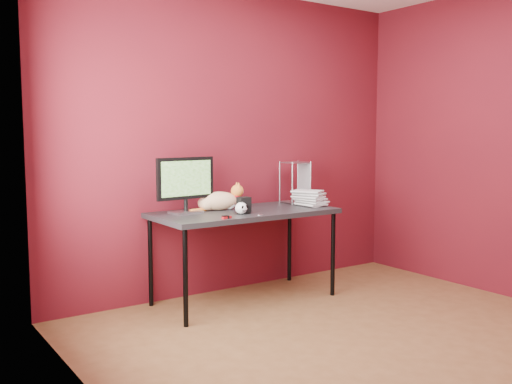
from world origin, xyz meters
TOP-DOWN VIEW (x-y plane):
  - room at (0.00, 0.00)m, footprint 3.52×3.52m
  - desk at (-0.15, 1.37)m, footprint 1.50×0.70m
  - monitor at (-0.62, 1.49)m, footprint 0.51×0.19m
  - cat at (-0.31, 1.51)m, footprint 0.48×0.25m
  - skull_mug at (-0.29, 1.21)m, footprint 0.10×0.10m
  - speaker at (-0.24, 1.24)m, footprint 0.11×0.11m
  - book_stack at (0.41, 1.30)m, footprint 0.29×0.31m
  - wire_rack at (0.52, 1.55)m, footprint 0.23×0.19m
  - pocket_knife at (-0.50, 1.08)m, footprint 0.08×0.04m
  - black_gadget at (-0.51, 1.08)m, footprint 0.05×0.03m
  - washer at (-0.19, 1.09)m, footprint 0.05×0.05m

SIDE VIEW (x-z plane):
  - desk at x=-0.15m, z-range 0.32..1.07m
  - washer at x=-0.19m, z-range 0.75..0.75m
  - pocket_knife at x=-0.50m, z-range 0.75..0.77m
  - black_gadget at x=-0.51m, z-range 0.75..0.77m
  - skull_mug at x=-0.29m, z-range 0.75..0.84m
  - speaker at x=-0.24m, z-range 0.75..0.87m
  - cat at x=-0.31m, z-range 0.72..0.94m
  - wire_rack at x=0.52m, z-range 0.75..1.12m
  - monitor at x=-0.62m, z-range 0.78..1.22m
  - room at x=0.00m, z-range 0.14..2.75m
  - book_stack at x=0.41m, z-range 0.75..2.24m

